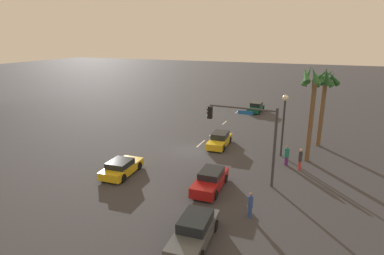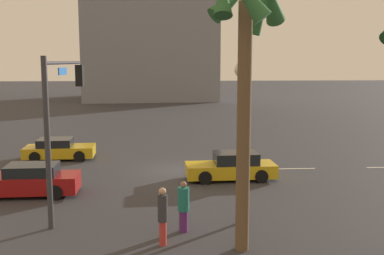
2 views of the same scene
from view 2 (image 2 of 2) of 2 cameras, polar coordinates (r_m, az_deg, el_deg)
ground_plane at (r=24.72m, az=-1.30°, el=-5.36°), size 220.00×220.00×0.00m
lane_stripe_1 at (r=27.50m, az=22.71°, el=-4.59°), size 1.90×0.14×0.01m
lane_stripe_2 at (r=25.71m, az=12.66°, el=-5.02°), size 2.24×0.14×0.01m
lane_stripe_3 at (r=24.91m, az=3.97°, el=-5.26°), size 2.40×0.14×0.01m
car_0 at (r=28.57m, az=-16.24°, el=-2.63°), size 4.14×2.10×1.24m
car_3 at (r=22.86m, az=4.98°, el=-4.91°), size 4.48×1.92×1.36m
car_4 at (r=21.39m, az=-19.77°, el=-6.26°), size 4.50×1.90×1.37m
traffic_signal at (r=18.06m, az=-15.98°, el=2.49°), size 0.53×5.42×6.01m
streetlamp at (r=16.15m, az=6.21°, el=2.07°), size 0.56×0.56×5.81m
pedestrian_0 at (r=15.92m, az=-1.07°, el=-9.68°), size 0.53×0.53×1.78m
pedestrian_1 at (r=14.79m, az=-3.67°, el=-10.74°), size 0.38×0.38×1.90m
palm_tree_0 at (r=13.76m, az=6.72°, el=10.12°), size 2.37×2.59×8.53m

